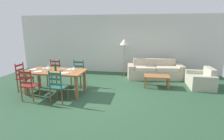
{
  "coord_description": "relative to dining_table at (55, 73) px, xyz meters",
  "views": [
    {
      "loc": [
        1.36,
        -5.27,
        2.1
      ],
      "look_at": [
        0.33,
        0.43,
        0.75
      ],
      "focal_mm": 29.05,
      "sensor_mm": 36.0,
      "label": 1
    }
  ],
  "objects": [
    {
      "name": "dining_chair_near_left",
      "position": [
        -0.46,
        -0.76,
        -0.19
      ],
      "size": [
        0.42,
        0.4,
        0.96
      ],
      "color": "maroon",
      "rests_on": "ground_plane"
    },
    {
      "name": "dinner_plate_far_left",
      "position": [
        -0.45,
        0.25,
        0.1
      ],
      "size": [
        0.24,
        0.24,
        0.02
      ],
      "primitive_type": "cylinder",
      "color": "white",
      "rests_on": "dining_table"
    },
    {
      "name": "fork_far_left",
      "position": [
        -0.6,
        0.25,
        0.09
      ],
      "size": [
        0.03,
        0.17,
        0.01
      ],
      "primitive_type": "cube",
      "rotation": [
        0.0,
        0.0,
        0.08
      ],
      "color": "silver",
      "rests_on": "dining_table"
    },
    {
      "name": "wall_far",
      "position": [
        1.46,
        3.28,
        0.69
      ],
      "size": [
        9.6,
        0.16,
        2.7
      ],
      "primitive_type": "cube",
      "color": "silver",
      "rests_on": "ground_plane"
    },
    {
      "name": "dining_chair_far_left",
      "position": [
        -0.45,
        0.75,
        -0.19
      ],
      "size": [
        0.43,
        0.41,
        0.96
      ],
      "color": "maroon",
      "rests_on": "ground_plane"
    },
    {
      "name": "candle_tall",
      "position": [
        -0.18,
        0.02,
        0.17
      ],
      "size": [
        0.05,
        0.05,
        0.29
      ],
      "color": "#998C66",
      "rests_on": "dining_table"
    },
    {
      "name": "fork_near_right",
      "position": [
        0.3,
        -0.25,
        0.09
      ],
      "size": [
        0.03,
        0.17,
        0.01
      ],
      "primitive_type": "cube",
      "rotation": [
        0.0,
        0.0,
        -0.1
      ],
      "color": "silver",
      "rests_on": "dining_table"
    },
    {
      "name": "coffee_cup_primary",
      "position": [
        0.26,
        -0.0,
        0.13
      ],
      "size": [
        0.07,
        0.07,
        0.09
      ],
      "primitive_type": "cylinder",
      "color": "beige",
      "rests_on": "dining_table"
    },
    {
      "name": "dinner_plate_near_left",
      "position": [
        -0.45,
        -0.25,
        0.1
      ],
      "size": [
        0.24,
        0.24,
        0.02
      ],
      "primitive_type": "cylinder",
      "color": "white",
      "rests_on": "dining_table"
    },
    {
      "name": "wine_glass_near_left",
      "position": [
        -0.3,
        -0.12,
        0.2
      ],
      "size": [
        0.06,
        0.06,
        0.16
      ],
      "color": "white",
      "rests_on": "dining_table"
    },
    {
      "name": "fork_far_right",
      "position": [
        0.3,
        0.25,
        0.09
      ],
      "size": [
        0.03,
        0.17,
        0.01
      ],
      "primitive_type": "cube",
      "rotation": [
        0.0,
        0.0,
        -0.05
      ],
      "color": "silver",
      "rests_on": "dining_table"
    },
    {
      "name": "standing_lamp",
      "position": [
        1.94,
        2.62,
        0.75
      ],
      "size": [
        0.4,
        0.4,
        1.64
      ],
      "color": "#332D28",
      "rests_on": "ground_plane"
    },
    {
      "name": "couch",
      "position": [
        3.28,
        2.44,
        -0.37
      ],
      "size": [
        2.37,
        1.12,
        0.8
      ],
      "color": "#B9AE95",
      "rests_on": "ground_plane"
    },
    {
      "name": "candle_short",
      "position": [
        0.2,
        -0.04,
        0.12
      ],
      "size": [
        0.05,
        0.05,
        0.14
      ],
      "color": "#998C66",
      "rests_on": "dining_table"
    },
    {
      "name": "wine_glass_far_right",
      "position": [
        0.58,
        0.14,
        0.2
      ],
      "size": [
        0.06,
        0.06,
        0.16
      ],
      "color": "white",
      "rests_on": "dining_table"
    },
    {
      "name": "wine_bottle",
      "position": [
        0.02,
        -0.01,
        0.2
      ],
      "size": [
        0.07,
        0.07,
        0.32
      ],
      "color": "#143819",
      "rests_on": "dining_table"
    },
    {
      "name": "fork_head_west",
      "position": [
        -0.93,
        0.0,
        0.09
      ],
      "size": [
        0.02,
        0.17,
        0.01
      ],
      "primitive_type": "cube",
      "rotation": [
        0.0,
        0.0,
        0.01
      ],
      "color": "silver",
      "rests_on": "dining_table"
    },
    {
      "name": "dinner_plate_head_west",
      "position": [
        -0.78,
        0.0,
        0.1
      ],
      "size": [
        0.24,
        0.24,
        0.02
      ],
      "primitive_type": "cylinder",
      "color": "white",
      "rests_on": "dining_table"
    },
    {
      "name": "dinner_plate_far_right",
      "position": [
        0.45,
        0.25,
        0.1
      ],
      "size": [
        0.24,
        0.24,
        0.02
      ],
      "primitive_type": "cylinder",
      "color": "white",
      "rests_on": "dining_table"
    },
    {
      "name": "coffee_table",
      "position": [
        3.29,
        1.22,
        -0.31
      ],
      "size": [
        0.9,
        0.56,
        0.42
      ],
      "color": "#9A6033",
      "rests_on": "ground_plane"
    },
    {
      "name": "dining_chair_head_west",
      "position": [
        -1.18,
        0.01,
        -0.19
      ],
      "size": [
        0.42,
        0.44,
        0.96
      ],
      "color": "maroon",
      "rests_on": "ground_plane"
    },
    {
      "name": "dining_chair_far_right",
      "position": [
        0.47,
        0.77,
        -0.19
      ],
      "size": [
        0.42,
        0.4,
        0.96
      ],
      "color": "#225347",
      "rests_on": "ground_plane"
    },
    {
      "name": "wine_glass_far_left",
      "position": [
        -0.32,
        0.14,
        0.2
      ],
      "size": [
        0.06,
        0.06,
        0.16
      ],
      "color": "white",
      "rests_on": "dining_table"
    },
    {
      "name": "wine_glass_near_right",
      "position": [
        0.6,
        -0.13,
        0.2
      ],
      "size": [
        0.06,
        0.06,
        0.16
      ],
      "color": "white",
      "rests_on": "dining_table"
    },
    {
      "name": "dinner_plate_near_right",
      "position": [
        0.45,
        -0.25,
        0.1
      ],
      "size": [
        0.24,
        0.24,
        0.02
      ],
      "primitive_type": "cylinder",
      "color": "white",
      "rests_on": "dining_table"
    },
    {
      "name": "ground_plane",
      "position": [
        1.46,
        -0.02,
        -0.67
      ],
      "size": [
        9.6,
        9.6,
        0.02
      ],
      "primitive_type": "cube",
      "color": "#2A4D33"
    },
    {
      "name": "dining_chair_near_right",
      "position": [
        0.44,
        -0.74,
        -0.19
      ],
      "size": [
        0.45,
        0.43,
        0.96
      ],
      "color": "#225A52",
      "rests_on": "ground_plane"
    },
    {
      "name": "dining_table",
      "position": [
        0.0,
        0.0,
        0.0
      ],
      "size": [
        1.9,
        0.96,
        0.75
      ],
      "color": "#9A6033",
      "rests_on": "ground_plane"
    },
    {
      "name": "armchair_upholstered",
      "position": [
        4.91,
        1.47,
        -0.41
      ],
      "size": [
        0.82,
        1.17,
        0.72
      ],
      "color": "#ACAB93",
      "rests_on": "ground_plane"
    },
    {
      "name": "fork_near_left",
      "position": [
        -0.6,
        -0.25,
        0.09
      ],
      "size": [
        0.03,
        0.17,
        0.01
      ],
      "primitive_type": "cube",
      "rotation": [
        0.0,
        0.0,
        -0.09
      ],
      "color": "silver",
      "rests_on": "dining_table"
    }
  ]
}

